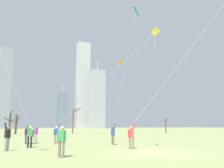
# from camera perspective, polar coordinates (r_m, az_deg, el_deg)

# --- Properties ---
(ground_plane) EXTENTS (400.00, 400.00, 0.00)m
(ground_plane) POSITION_cam_1_polar(r_m,az_deg,el_deg) (15.50, 9.89, -16.16)
(ground_plane) COLOR #848E56
(kite_flyer_midfield_left_green) EXTENTS (5.24, 0.80, 12.20)m
(kite_flyer_midfield_left_green) POSITION_cam_1_polar(r_m,az_deg,el_deg) (19.13, -22.31, -3.45)
(kite_flyer_midfield_left_green) COLOR black
(kite_flyer_midfield_left_green) RESTS_ON ground
(kite_flyer_foreground_right_teal) EXTENTS (0.99, 5.89, 10.52)m
(kite_flyer_foreground_right_teal) POSITION_cam_1_polar(r_m,az_deg,el_deg) (20.30, 0.87, -8.84)
(kite_flyer_foreground_right_teal) COLOR #726656
(kite_flyer_foreground_right_teal) RESTS_ON ground
(kite_flyer_midfield_right_purple) EXTENTS (9.70, 2.96, 13.57)m
(kite_flyer_midfield_right_purple) POSITION_cam_1_polar(r_m,az_deg,el_deg) (17.68, 8.93, -6.73)
(kite_flyer_midfield_right_purple) COLOR #726656
(kite_flyer_midfield_right_purple) RESTS_ON ground
(kite_flyer_far_back_yellow) EXTENTS (10.50, 2.47, 12.21)m
(kite_flyer_far_back_yellow) POSITION_cam_1_polar(r_m,az_deg,el_deg) (22.10, -9.93, -8.29)
(kite_flyer_far_back_yellow) COLOR #726656
(kite_flyer_far_back_yellow) RESTS_ON ground
(bystander_watching_nearby) EXTENTS (0.39, 0.38, 1.62)m
(bystander_watching_nearby) POSITION_cam_1_polar(r_m,az_deg,el_deg) (25.44, -18.26, -11.41)
(bystander_watching_nearby) COLOR gray
(bystander_watching_nearby) RESTS_ON ground
(bystander_far_off_by_trees) EXTENTS (0.40, 0.38, 1.62)m
(bystander_far_off_by_trees) POSITION_cam_1_polar(r_m,az_deg,el_deg) (12.88, -12.28, -13.26)
(bystander_far_off_by_trees) COLOR #726656
(bystander_far_off_by_trees) RESTS_ON ground
(bystander_strolling_midfield) EXTENTS (0.51, 0.24, 1.62)m
(bystander_strolling_midfield) POSITION_cam_1_polar(r_m,az_deg,el_deg) (23.22, -20.10, -11.46)
(bystander_strolling_midfield) COLOR #33384C
(bystander_strolling_midfield) RESTS_ON ground
(distant_kite_drifting_right_orange) EXTENTS (7.67, 1.60, 15.71)m
(distant_kite_drifting_right_orange) POSITION_cam_1_polar(r_m,az_deg,el_deg) (49.68, 1.52, 4.08)
(distant_kite_drifting_right_orange) COLOR orange
(distant_kite_drifting_right_orange) RESTS_ON ground
(bare_tree_right_of_center) EXTENTS (1.83, 2.26, 4.32)m
(bare_tree_right_of_center) POSITION_cam_1_polar(r_m,az_deg,el_deg) (45.66, -23.88, -8.75)
(bare_tree_right_of_center) COLOR #423326
(bare_tree_right_of_center) RESTS_ON ground
(bare_tree_far_right_edge) EXTENTS (2.83, 2.06, 5.77)m
(bare_tree_far_right_edge) POSITION_cam_1_polar(r_m,az_deg,el_deg) (51.39, -9.45, -8.52)
(bare_tree_far_right_edge) COLOR brown
(bare_tree_far_right_edge) RESTS_ON ground
(bare_tree_left_of_center) EXTENTS (2.69, 3.41, 3.91)m
(bare_tree_left_of_center) POSITION_cam_1_polar(r_m,az_deg,el_deg) (51.43, -22.57, -9.01)
(bare_tree_left_of_center) COLOR #423326
(bare_tree_left_of_center) RESTS_ON ground
(bare_tree_leftmost) EXTENTS (1.59, 2.32, 3.52)m
(bare_tree_leftmost) POSITION_cam_1_polar(r_m,az_deg,el_deg) (59.39, 13.07, -9.67)
(bare_tree_leftmost) COLOR brown
(bare_tree_leftmost) RESTS_ON ground
(skyline_slender_spire) EXTENTS (8.94, 11.78, 51.87)m
(skyline_slender_spire) POSITION_cam_1_polar(r_m,az_deg,el_deg) (166.79, -25.10, -0.94)
(skyline_slender_spire) COLOR gray
(skyline_slender_spire) RESTS_ON ground
(skyline_squat_block) EXTENTS (8.66, 8.01, 47.74)m
(skyline_squat_block) POSITION_cam_1_polar(r_m,az_deg,el_deg) (161.19, -3.60, -3.66)
(skyline_squat_block) COLOR #9EA3AD
(skyline_squat_block) RESTS_ON ground
(skyline_tall_tower) EXTENTS (9.28, 6.54, 64.37)m
(skyline_tall_tower) POSITION_cam_1_polar(r_m,az_deg,el_deg) (174.44, -7.21, -0.13)
(skyline_tall_tower) COLOR #B2B2B7
(skyline_tall_tower) RESTS_ON ground
(skyline_short_annex) EXTENTS (6.57, 7.10, 30.53)m
(skyline_short_annex) POSITION_cam_1_polar(r_m,az_deg,el_deg) (170.01, -12.11, -6.37)
(skyline_short_annex) COLOR slate
(skyline_short_annex) RESTS_ON ground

